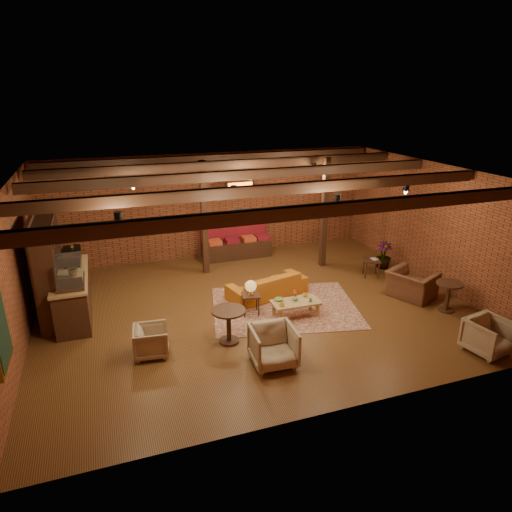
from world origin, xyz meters
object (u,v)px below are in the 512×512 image
object	(u,v)px
armchair_a	(151,340)
armchair_far	(489,335)
round_table_left	(229,320)
round_table_right	(449,292)
side_table_lamp	(251,289)
plant_tall	(386,230)
coffee_table	(295,303)
armchair_right	(412,280)
sofa	(267,285)
armchair_b	(273,344)
side_table_book	(372,261)

from	to	relation	value
armchair_a	armchair_far	world-z (taller)	armchair_far
round_table_left	round_table_right	bearing A→B (deg)	-3.63
side_table_lamp	armchair_a	size ratio (longest dim) A/B	1.25
round_table_left	armchair_a	distance (m)	1.59
armchair_far	plant_tall	xyz separation A→B (m)	(0.68, 4.62, 0.79)
coffee_table	armchair_a	bearing A→B (deg)	-170.44
armchair_far	round_table_right	bearing A→B (deg)	63.68
round_table_left	armchair_right	world-z (taller)	armchair_right
round_table_right	sofa	bearing A→B (deg)	149.87
round_table_left	armchair_b	distance (m)	1.21
plant_tall	round_table_left	bearing A→B (deg)	-155.04
armchair_right	round_table_right	bearing A→B (deg)	175.55
sofa	coffee_table	world-z (taller)	coffee_table
armchair_right	armchair_far	distance (m)	2.67
sofa	armchair_right	distance (m)	3.64
sofa	armchair_right	world-z (taller)	armchair_right
armchair_right	plant_tall	xyz separation A→B (m)	(0.49, 1.96, 0.71)
side_table_book	round_table_right	distance (m)	2.50
armchair_a	side_table_book	distance (m)	6.67
side_table_lamp	plant_tall	size ratio (longest dim) A/B	0.36
side_table_book	coffee_table	bearing A→B (deg)	-153.09
sofa	armchair_far	size ratio (longest dim) A/B	2.59
plant_tall	armchair_b	bearing A→B (deg)	-143.57
sofa	plant_tall	size ratio (longest dim) A/B	0.87
round_table_right	plant_tall	size ratio (longest dim) A/B	0.30
armchair_a	sofa	bearing A→B (deg)	-53.90
armchair_right	armchair_far	bearing A→B (deg)	151.60
armchair_b	plant_tall	distance (m)	6.09
coffee_table	side_table_book	distance (m)	3.36
coffee_table	armchair_right	size ratio (longest dim) A/B	1.04
armchair_a	armchair_right	size ratio (longest dim) A/B	0.63
armchair_a	side_table_book	world-z (taller)	armchair_a
armchair_a	side_table_book	xyz separation A→B (m)	(6.33, 2.08, 0.12)
side_table_lamp	sofa	bearing A→B (deg)	48.44
round_table_right	armchair_far	bearing A→B (deg)	-106.41
armchair_b	side_table_book	bearing A→B (deg)	40.65
coffee_table	round_table_left	distance (m)	1.86
side_table_lamp	plant_tall	bearing A→B (deg)	17.91
side_table_lamp	round_table_right	distance (m)	4.66
armchair_b	side_table_book	distance (m)	5.24
round_table_right	coffee_table	bearing A→B (deg)	165.27
armchair_a	armchair_right	world-z (taller)	armchair_right
armchair_b	side_table_book	xyz separation A→B (m)	(4.17, 3.17, 0.03)
armchair_far	armchair_b	bearing A→B (deg)	156.29
side_table_book	armchair_far	size ratio (longest dim) A/B	0.73
coffee_table	round_table_left	bearing A→B (deg)	-161.44
sofa	coffee_table	size ratio (longest dim) A/B	1.84
round_table_left	plant_tall	xyz separation A→B (m)	(5.44, 2.53, 0.68)
side_table_lamp	armchair_b	distance (m)	2.13
plant_tall	sofa	bearing A→B (deg)	-169.90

